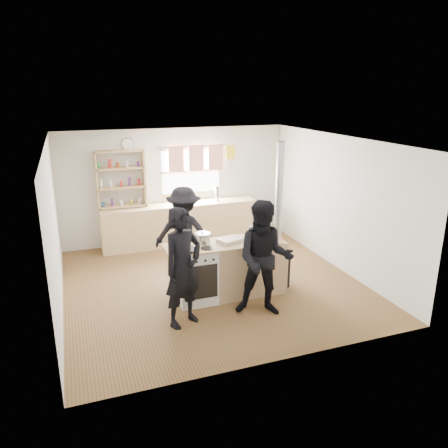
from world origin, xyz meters
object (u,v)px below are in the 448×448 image
Objects in this scene: stockpot_stove at (203,238)px; skillet_greens at (187,250)px; roast_tray at (230,240)px; person_far at (184,232)px; stockpot_counter at (257,232)px; thermos at (217,194)px; person_near_right at (265,259)px; cooking_island at (230,269)px; flue_heater at (277,250)px; person_near_left at (183,268)px; bread_board at (271,236)px.

skillet_greens is at bearing -140.89° from stockpot_stove.
skillet_greens is 0.89× the size of roast_tray.
person_far reaches higher than skillet_greens.
thermos is at bearing 85.22° from stockpot_counter.
skillet_greens is (-1.50, -2.95, -0.10)m from thermos.
person_near_right reaches higher than stockpot_counter.
person_near_right is (0.26, -0.75, 0.42)m from cooking_island.
thermos is at bearing 107.37° from person_near_right.
stockpot_counter is at bearing 98.55° from person_near_right.
flue_heater is 1.42× the size of person_near_left.
stockpot_counter reaches higher than bread_board.
person_far is at bearing 93.55° from stockpot_stove.
roast_tray is at bearing -135.41° from cooking_island.
roast_tray is at bearing -172.10° from stockpot_counter.
cooking_island is (-0.72, -2.77, -0.59)m from thermos.
thermos is 3.31m from skillet_greens.
stockpot_stove is 0.73× the size of bread_board.
cooking_island is 0.93m from skillet_greens.
bread_board reaches higher than skillet_greens.
cooking_island is at bearing 7.38° from person_near_left.
flue_heater is at bearing -86.48° from thermos.
stockpot_counter is (-0.23, -2.72, -0.03)m from thermos.
cooking_island is 0.79× the size of flue_heater.
person_far is (-0.50, 1.04, 0.36)m from cooking_island.
person_near_left is 1.75m from person_far.
stockpot_counter is 0.55m from flue_heater.
thermos is at bearing 63.08° from skillet_greens.
stockpot_counter is 0.12× the size of flue_heater.
bread_board is at bearing -90.69° from thermos.
person_far is at bearing 77.22° from skillet_greens.
person_near_right is at bearing 135.24° from person_far.
roast_tray is 0.71m from bread_board.
person_near_left is (-0.94, -0.62, -0.09)m from roast_tray.
bread_board is at bearing -33.90° from stockpot_counter.
person_far is (0.28, 1.22, -0.13)m from skillet_greens.
flue_heater is (0.89, 0.08, 0.18)m from cooking_island.
thermos reaches higher than skillet_greens.
flue_heater reaches higher than cooking_island.
skillet_greens is (-0.77, -0.18, 0.49)m from cooking_island.
person_far is (-0.48, 1.06, -0.14)m from roast_tray.
stockpot_stove is (0.34, 0.27, 0.06)m from skillet_greens.
roast_tray is 0.79m from person_near_right.
stockpot_stove is 0.14× the size of person_near_right.
bread_board is at bearing -4.76° from roast_tray.
person_near_left is at bearing -146.51° from roast_tray.
skillet_greens is 1.29× the size of stockpot_counter.
person_near_right is at bearing -106.30° from stockpot_counter.
person_far reaches higher than thermos.
person_far reaches higher than stockpot_counter.
stockpot_stove is at bearing 28.38° from person_near_left.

